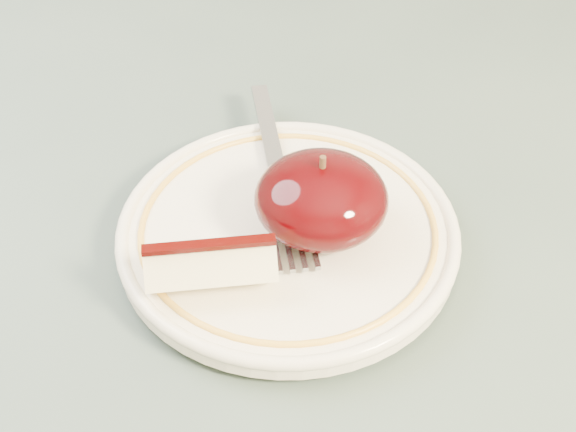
# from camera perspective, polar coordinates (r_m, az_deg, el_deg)

# --- Properties ---
(table) EXTENTS (0.90, 0.90, 0.75)m
(table) POSITION_cam_1_polar(r_m,az_deg,el_deg) (0.57, 3.12, -12.51)
(table) COLOR brown
(table) RESTS_ON ground
(plate) EXTENTS (0.22, 0.22, 0.02)m
(plate) POSITION_cam_1_polar(r_m,az_deg,el_deg) (0.52, 0.00, -1.11)
(plate) COLOR #F2E8CB
(plate) RESTS_ON table
(apple_half) EXTENTS (0.08, 0.08, 0.06)m
(apple_half) POSITION_cam_1_polar(r_m,az_deg,el_deg) (0.50, 2.38, 1.21)
(apple_half) COLOR black
(apple_half) RESTS_ON plate
(apple_wedge) EXTENTS (0.08, 0.05, 0.04)m
(apple_wedge) POSITION_cam_1_polar(r_m,az_deg,el_deg) (0.47, -5.49, -3.54)
(apple_wedge) COLOR beige
(apple_wedge) RESTS_ON plate
(fork) EXTENTS (0.06, 0.20, 0.00)m
(fork) POSITION_cam_1_polar(r_m,az_deg,el_deg) (0.55, -0.73, 3.07)
(fork) COLOR gray
(fork) RESTS_ON plate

